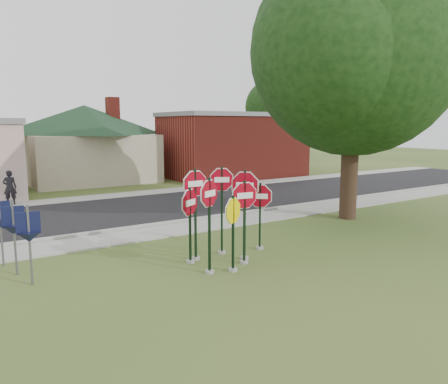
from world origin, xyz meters
TOP-DOWN VIEW (x-y plane):
  - ground at (0.00, 0.00)m, footprint 120.00×120.00m
  - sidewalk_near at (0.00, 5.50)m, footprint 60.00×1.60m
  - road at (0.00, 10.00)m, footprint 60.00×7.00m
  - sidewalk_far at (0.00, 14.30)m, footprint 60.00×1.60m
  - curb at (0.00, 6.50)m, footprint 60.00×0.20m
  - stop_sign_center at (0.33, 0.99)m, footprint 1.04×0.24m
  - stop_sign_yellow at (-0.32, 0.62)m, footprint 0.91×0.41m
  - stop_sign_left at (-0.92, 0.82)m, footprint 0.92×0.42m
  - stop_sign_right at (0.55, 1.29)m, footprint 0.75×0.83m
  - stop_sign_back_right at (0.31, 2.12)m, footprint 0.87×0.47m
  - stop_sign_back_left at (-0.65, 2.04)m, footprint 1.04×0.24m
  - stop_sign_far_right at (1.57, 1.88)m, footprint 0.75×0.71m
  - stop_sign_far_left at (-0.93, 1.86)m, footprint 0.94×0.54m
  - route_sign_row at (-5.40, 4.50)m, footprint 1.43×4.63m
  - building_house at (2.00, 22.00)m, footprint 11.60×11.60m
  - building_brick at (12.00, 18.50)m, footprint 10.20×6.20m
  - oak_tree at (7.50, 3.50)m, footprint 11.92×11.32m
  - bg_tree_right at (22.00, 26.00)m, footprint 5.60×5.60m
  - pedestrian at (-3.90, 14.35)m, footprint 0.68×0.53m

SIDE VIEW (x-z plane):
  - ground at x=0.00m, z-range 0.00..0.00m
  - road at x=0.00m, z-range 0.00..0.04m
  - sidewalk_near at x=0.00m, z-range 0.00..0.06m
  - sidewalk_far at x=0.00m, z-range 0.00..0.06m
  - curb at x=0.00m, z-range 0.00..0.14m
  - pedestrian at x=-3.90m, z-range 0.06..1.73m
  - route_sign_row at x=-5.40m, z-range 0.22..2.22m
  - stop_sign_yellow at x=-0.32m, z-range 0.19..2.33m
  - stop_sign_far_right at x=1.57m, z-range 0.22..2.42m
  - stop_sign_far_left at x=-0.93m, z-range 0.24..2.52m
  - stop_sign_center at x=0.33m, z-range 0.28..2.75m
  - stop_sign_left at x=-0.92m, z-range 0.31..2.94m
  - stop_sign_back_right at x=0.31m, z-range 0.32..3.08m
  - stop_sign_right at x=0.55m, z-range 0.35..3.09m
  - stop_sign_back_left at x=-0.65m, z-range 0.34..3.10m
  - building_brick at x=12.00m, z-range 0.03..4.78m
  - building_house at x=2.00m, z-range 0.55..6.75m
  - bg_tree_right at x=22.00m, z-range 1.38..9.78m
  - oak_tree at x=7.50m, z-range 1.30..12.24m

